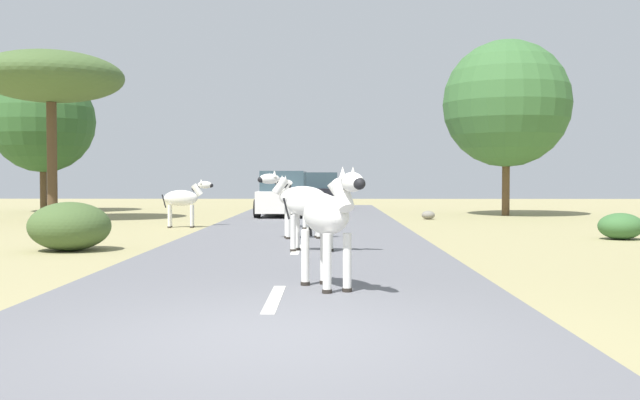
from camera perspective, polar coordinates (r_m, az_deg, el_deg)
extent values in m
plane|color=#998E60|center=(6.88, -3.78, -11.11)|extent=(90.00, 90.00, 0.00)
cube|color=slate|center=(6.89, -4.96, -10.89)|extent=(6.00, 64.00, 0.05)
cube|color=silver|center=(8.84, -3.67, -7.87)|extent=(0.16, 2.00, 0.01)
cube|color=silver|center=(14.78, -1.89, -3.97)|extent=(0.16, 2.00, 0.01)
cube|color=silver|center=(20.75, -1.14, -2.30)|extent=(0.16, 2.00, 0.01)
cube|color=silver|center=(26.74, -0.72, -1.38)|extent=(0.16, 2.00, 0.01)
cube|color=silver|center=(32.73, -0.46, -0.80)|extent=(0.16, 2.00, 0.01)
ellipsoid|color=silver|center=(9.52, 0.45, -1.18)|extent=(0.87, 1.21, 0.53)
cylinder|color=silver|center=(9.18, 0.57, -5.11)|extent=(0.15, 0.15, 0.77)
cylinder|color=#28231E|center=(9.23, 0.57, -7.31)|extent=(0.17, 0.17, 0.05)
cylinder|color=silver|center=(9.30, 2.19, -5.02)|extent=(0.15, 0.15, 0.77)
cylinder|color=#28231E|center=(9.35, 2.18, -7.20)|extent=(0.17, 0.17, 0.05)
cylinder|color=silver|center=(9.85, -1.19, -4.64)|extent=(0.15, 0.15, 0.77)
cylinder|color=#28231E|center=(9.90, -1.19, -6.69)|extent=(0.17, 0.17, 0.05)
cylinder|color=silver|center=(9.97, 0.34, -4.56)|extent=(0.15, 0.15, 0.77)
cylinder|color=#28231E|center=(10.01, 0.34, -6.60)|extent=(0.17, 0.17, 0.05)
cylinder|color=silver|center=(9.02, 1.85, 0.39)|extent=(0.35, 0.45, 0.45)
cube|color=black|center=(9.02, 1.85, 0.97)|extent=(0.19, 0.36, 0.31)
ellipsoid|color=silver|center=(8.78, 2.59, 1.44)|extent=(0.39, 0.53, 0.25)
ellipsoid|color=black|center=(8.61, 3.17, 1.31)|extent=(0.20, 0.22, 0.15)
cone|color=silver|center=(8.86, 1.82, 2.24)|extent=(0.12, 0.12, 0.14)
cone|color=silver|center=(8.92, 2.65, 2.24)|extent=(0.12, 0.12, 0.14)
cylinder|color=black|center=(10.04, -0.86, -1.61)|extent=(0.10, 0.16, 0.45)
ellipsoid|color=silver|center=(17.41, -1.39, 0.23)|extent=(1.21, 0.65, 0.54)
cylinder|color=silver|center=(17.54, -2.67, -1.79)|extent=(0.13, 0.13, 0.78)
cylinder|color=#28231E|center=(17.57, -2.66, -2.97)|extent=(0.15, 0.15, 0.05)
cylinder|color=silver|center=(17.25, -2.55, -1.85)|extent=(0.13, 0.13, 0.78)
cylinder|color=#28231E|center=(17.28, -2.55, -3.05)|extent=(0.15, 0.15, 0.05)
cylinder|color=silver|center=(17.64, -0.25, -1.77)|extent=(0.13, 0.13, 0.78)
cylinder|color=#28231E|center=(17.67, -0.25, -2.95)|extent=(0.15, 0.15, 0.05)
cylinder|color=silver|center=(17.35, -0.10, -1.83)|extent=(0.13, 0.13, 0.78)
cylinder|color=#28231E|center=(17.38, -0.10, -3.02)|extent=(0.15, 0.15, 0.05)
cylinder|color=silver|center=(17.34, -3.19, 1.14)|extent=(0.44, 0.28, 0.46)
cube|color=black|center=(17.34, -3.19, 1.45)|extent=(0.38, 0.11, 0.32)
ellipsoid|color=silver|center=(17.31, -4.07, 1.70)|extent=(0.53, 0.29, 0.25)
ellipsoid|color=black|center=(17.30, -4.73, 1.64)|extent=(0.20, 0.17, 0.15)
cone|color=silver|center=(17.40, -3.69, 2.11)|extent=(0.11, 0.11, 0.15)
cone|color=silver|center=(17.25, -3.64, 2.12)|extent=(0.11, 0.11, 0.15)
cylinder|color=black|center=(17.50, 0.47, -0.10)|extent=(0.17, 0.07, 0.46)
ellipsoid|color=silver|center=(14.33, -0.66, -0.33)|extent=(1.16, 0.70, 0.51)
cylinder|color=silver|center=(14.14, 0.56, -2.74)|extent=(0.13, 0.13, 0.74)
cylinder|color=#28231E|center=(14.17, 0.56, -4.13)|extent=(0.15, 0.15, 0.05)
cylinder|color=silver|center=(14.40, 0.85, -2.65)|extent=(0.13, 0.13, 0.74)
cylinder|color=#28231E|center=(14.43, 0.85, -4.02)|extent=(0.15, 0.15, 0.05)
cylinder|color=silver|center=(14.34, -2.17, -2.67)|extent=(0.13, 0.13, 0.74)
cylinder|color=#28231E|center=(14.37, -2.17, -4.04)|extent=(0.15, 0.15, 0.05)
cylinder|color=silver|center=(14.60, -1.84, -2.59)|extent=(0.13, 0.13, 0.74)
cylinder|color=#28231E|center=(14.63, -1.83, -3.94)|extent=(0.15, 0.15, 0.05)
cylinder|color=silver|center=(14.19, 1.35, 0.72)|extent=(0.42, 0.29, 0.44)
cube|color=black|center=(14.19, 1.35, 1.07)|extent=(0.36, 0.13, 0.30)
ellipsoid|color=silver|center=(14.12, 2.35, 1.36)|extent=(0.51, 0.31, 0.24)
ellipsoid|color=black|center=(14.08, 3.10, 1.29)|extent=(0.20, 0.18, 0.14)
cone|color=silver|center=(14.08, 1.82, 1.84)|extent=(0.11, 0.11, 0.14)
cone|color=silver|center=(14.22, 1.96, 1.84)|extent=(0.11, 0.11, 0.14)
cylinder|color=black|center=(14.50, -2.71, -0.69)|extent=(0.16, 0.08, 0.44)
ellipsoid|color=silver|center=(20.94, -1.68, 0.32)|extent=(1.08, 1.04, 0.51)
cylinder|color=silver|center=(21.30, -2.09, -1.22)|extent=(0.15, 0.15, 0.73)
cylinder|color=#28231E|center=(21.32, -2.09, -2.14)|extent=(0.17, 0.17, 0.05)
cylinder|color=silver|center=(21.11, -2.62, -1.25)|extent=(0.15, 0.15, 0.73)
cylinder|color=#28231E|center=(21.13, -2.61, -2.17)|extent=(0.17, 0.17, 0.05)
cylinder|color=silver|center=(20.81, -0.72, -1.29)|extent=(0.15, 0.15, 0.73)
cylinder|color=#28231E|center=(20.83, -0.72, -2.23)|extent=(0.17, 0.17, 0.05)
cylinder|color=silver|center=(20.61, -1.25, -1.32)|extent=(0.15, 0.15, 0.73)
cylinder|color=#28231E|center=(20.64, -1.25, -2.27)|extent=(0.17, 0.17, 0.05)
cylinder|color=silver|center=(21.30, -2.66, 1.05)|extent=(0.42, 0.40, 0.43)
cube|color=black|center=(21.30, -2.66, 1.29)|extent=(0.29, 0.27, 0.30)
ellipsoid|color=silver|center=(21.48, -3.13, 1.48)|extent=(0.48, 0.46, 0.23)
ellipsoid|color=black|center=(21.61, -3.48, 1.44)|extent=(0.21, 0.21, 0.14)
cone|color=silver|center=(21.44, -2.78, 1.80)|extent=(0.12, 0.12, 0.14)
cone|color=silver|center=(21.34, -3.05, 1.80)|extent=(0.12, 0.12, 0.14)
cylinder|color=black|center=(20.56, -0.62, 0.03)|extent=(0.14, 0.13, 0.43)
ellipsoid|color=silver|center=(22.31, -11.07, 0.15)|extent=(1.06, 0.51, 0.49)
cylinder|color=silver|center=(22.17, -10.23, -1.30)|extent=(0.11, 0.11, 0.70)
cylinder|color=#28231E|center=(22.19, -10.23, -2.14)|extent=(0.13, 0.13, 0.05)
cylinder|color=silver|center=(22.43, -10.17, -1.26)|extent=(0.11, 0.11, 0.70)
cylinder|color=#28231E|center=(22.45, -10.16, -2.09)|extent=(0.13, 0.13, 0.05)
cylinder|color=silver|center=(22.25, -11.96, -1.30)|extent=(0.11, 0.11, 0.70)
cylinder|color=#28231E|center=(22.27, -11.96, -2.14)|extent=(0.13, 0.13, 0.05)
cylinder|color=silver|center=(22.51, -11.88, -1.26)|extent=(0.11, 0.11, 0.70)
cylinder|color=#28231E|center=(22.53, -11.87, -2.09)|extent=(0.13, 0.13, 0.05)
cylinder|color=silver|center=(22.26, -9.81, 0.80)|extent=(0.38, 0.22, 0.41)
cube|color=black|center=(22.26, -9.81, 1.02)|extent=(0.34, 0.07, 0.29)
ellipsoid|color=silver|center=(22.24, -9.19, 1.20)|extent=(0.47, 0.23, 0.22)
ellipsoid|color=black|center=(22.22, -8.73, 1.16)|extent=(0.17, 0.15, 0.13)
cone|color=silver|center=(22.18, -9.49, 1.49)|extent=(0.09, 0.09, 0.13)
cone|color=silver|center=(22.31, -9.46, 1.49)|extent=(0.09, 0.09, 0.13)
cylinder|color=black|center=(22.38, -12.38, -0.09)|extent=(0.15, 0.05, 0.42)
cube|color=white|center=(27.73, -2.87, -0.08)|extent=(1.87, 4.23, 0.80)
cube|color=#334751|center=(27.51, -2.91, 1.53)|extent=(1.68, 2.23, 0.76)
cube|color=black|center=(29.89, -2.54, -0.47)|extent=(1.71, 0.19, 0.24)
cylinder|color=black|center=(29.03, -0.89, -0.47)|extent=(0.23, 0.68, 0.68)
cylinder|color=black|center=(29.16, -4.42, -0.46)|extent=(0.23, 0.68, 0.68)
cylinder|color=black|center=(26.33, -1.15, -0.70)|extent=(0.23, 0.68, 0.68)
cylinder|color=black|center=(26.48, -5.05, -0.69)|extent=(0.23, 0.68, 0.68)
cube|color=black|center=(34.81, -0.03, 0.31)|extent=(1.97, 4.27, 0.80)
cube|color=#334751|center=(35.00, -0.04, 1.59)|extent=(1.73, 2.26, 0.76)
cube|color=black|center=(32.66, 0.07, -0.27)|extent=(1.72, 0.23, 0.24)
cylinder|color=black|center=(33.46, -1.51, -0.17)|extent=(0.25, 0.69, 0.68)
cylinder|color=black|center=(33.51, 1.57, -0.16)|extent=(0.25, 0.69, 0.68)
cylinder|color=black|center=(36.15, -1.52, -0.02)|extent=(0.25, 0.69, 0.68)
cylinder|color=black|center=(36.20, 1.33, -0.02)|extent=(0.25, 0.69, 0.68)
cylinder|color=#4C3823|center=(27.41, -20.64, 2.91)|extent=(0.35, 0.35, 4.25)
ellipsoid|color=#425B2D|center=(27.64, -20.71, 9.19)|extent=(5.14, 5.14, 1.80)
cylinder|color=brown|center=(29.76, 14.64, 1.17)|extent=(0.31, 0.31, 2.48)
sphere|color=#386633|center=(29.91, 14.69, 7.47)|extent=(5.11, 5.11, 5.11)
cylinder|color=#4C3823|center=(34.28, -21.25, 0.98)|extent=(0.30, 0.30, 2.23)
sphere|color=#2D5628|center=(34.37, -21.31, 5.91)|extent=(4.59, 4.59, 4.59)
ellipsoid|color=#386633|center=(19.22, 22.92, -1.94)|extent=(1.10, 0.99, 0.66)
ellipsoid|color=#425B2D|center=(15.87, -19.40, -2.00)|extent=(1.72, 1.54, 1.03)
ellipsoid|color=gray|center=(26.57, 8.66, -1.20)|extent=(0.49, 0.45, 0.31)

